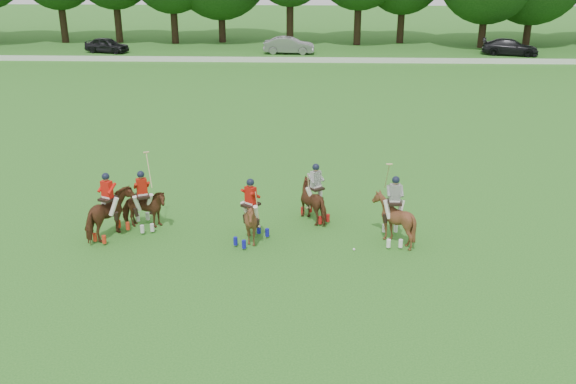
{
  "coord_description": "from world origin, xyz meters",
  "views": [
    {
      "loc": [
        2.16,
        -16.85,
        9.68
      ],
      "look_at": [
        1.38,
        4.2,
        1.4
      ],
      "focal_mm": 40.0,
      "sensor_mm": 36.0,
      "label": 1
    }
  ],
  "objects_px": {
    "polo_red_b": "(144,208)",
    "polo_red_c": "(251,220)",
    "car_right": "(510,47)",
    "polo_ball": "(354,249)",
    "polo_red_a": "(110,214)",
    "car_left": "(107,45)",
    "polo_stripe_b": "(393,218)",
    "car_mid": "(289,45)",
    "polo_stripe_a": "(315,200)"
  },
  "relations": [
    {
      "from": "car_left",
      "to": "polo_stripe_b",
      "type": "bearing_deg",
      "value": -136.68
    },
    {
      "from": "car_right",
      "to": "polo_red_b",
      "type": "bearing_deg",
      "value": 162.38
    },
    {
      "from": "car_right",
      "to": "polo_red_a",
      "type": "distance_m",
      "value": 46.47
    },
    {
      "from": "car_right",
      "to": "polo_red_a",
      "type": "height_order",
      "value": "polo_red_a"
    },
    {
      "from": "polo_red_b",
      "to": "polo_red_c",
      "type": "relative_size",
      "value": 1.17
    },
    {
      "from": "car_right",
      "to": "polo_red_a",
      "type": "bearing_deg",
      "value": 161.87
    },
    {
      "from": "polo_red_a",
      "to": "polo_stripe_b",
      "type": "xyz_separation_m",
      "value": [
        9.76,
        0.02,
        -0.0
      ]
    },
    {
      "from": "polo_ball",
      "to": "polo_stripe_b",
      "type": "bearing_deg",
      "value": 29.25
    },
    {
      "from": "car_right",
      "to": "polo_stripe_a",
      "type": "height_order",
      "value": "polo_stripe_a"
    },
    {
      "from": "car_mid",
      "to": "polo_red_b",
      "type": "xyz_separation_m",
      "value": [
        -3.83,
        -38.49,
        0.01
      ]
    },
    {
      "from": "car_left",
      "to": "polo_red_b",
      "type": "relative_size",
      "value": 1.49
    },
    {
      "from": "car_mid",
      "to": "polo_red_b",
      "type": "distance_m",
      "value": 38.68
    },
    {
      "from": "polo_red_a",
      "to": "polo_red_c",
      "type": "distance_m",
      "value": 4.93
    },
    {
      "from": "car_mid",
      "to": "polo_stripe_b",
      "type": "relative_size",
      "value": 1.57
    },
    {
      "from": "car_right",
      "to": "polo_red_b",
      "type": "height_order",
      "value": "polo_red_b"
    },
    {
      "from": "polo_red_b",
      "to": "polo_red_c",
      "type": "bearing_deg",
      "value": -14.89
    },
    {
      "from": "polo_stripe_b",
      "to": "car_mid",
      "type": "bearing_deg",
      "value": 97.19
    },
    {
      "from": "polo_red_c",
      "to": "car_mid",
      "type": "bearing_deg",
      "value": 90.17
    },
    {
      "from": "polo_ball",
      "to": "polo_red_a",
      "type": "bearing_deg",
      "value": 174.99
    },
    {
      "from": "car_right",
      "to": "polo_ball",
      "type": "height_order",
      "value": "car_right"
    },
    {
      "from": "polo_red_a",
      "to": "polo_stripe_b",
      "type": "height_order",
      "value": "polo_stripe_b"
    },
    {
      "from": "polo_stripe_b",
      "to": "polo_ball",
      "type": "relative_size",
      "value": 32.48
    },
    {
      "from": "car_right",
      "to": "polo_stripe_a",
      "type": "bearing_deg",
      "value": 168.88
    },
    {
      "from": "polo_red_c",
      "to": "polo_ball",
      "type": "relative_size",
      "value": 25.9
    },
    {
      "from": "car_left",
      "to": "polo_red_c",
      "type": "height_order",
      "value": "polo_red_c"
    },
    {
      "from": "polo_red_b",
      "to": "car_left",
      "type": "bearing_deg",
      "value": 108.68
    },
    {
      "from": "polo_red_c",
      "to": "polo_stripe_a",
      "type": "distance_m",
      "value": 2.97
    },
    {
      "from": "car_right",
      "to": "polo_red_c",
      "type": "height_order",
      "value": "polo_red_c"
    },
    {
      "from": "car_left",
      "to": "polo_ball",
      "type": "distance_m",
      "value": 44.94
    },
    {
      "from": "car_right",
      "to": "polo_ball",
      "type": "bearing_deg",
      "value": 171.86
    },
    {
      "from": "car_right",
      "to": "polo_ball",
      "type": "distance_m",
      "value": 43.26
    },
    {
      "from": "car_right",
      "to": "polo_ball",
      "type": "relative_size",
      "value": 54.66
    },
    {
      "from": "polo_stripe_a",
      "to": "polo_ball",
      "type": "bearing_deg",
      "value": -62.64
    },
    {
      "from": "polo_stripe_a",
      "to": "polo_red_c",
      "type": "bearing_deg",
      "value": -137.21
    },
    {
      "from": "car_right",
      "to": "polo_stripe_b",
      "type": "height_order",
      "value": "polo_stripe_b"
    },
    {
      "from": "polo_red_a",
      "to": "polo_stripe_a",
      "type": "bearing_deg",
      "value": 14.0
    },
    {
      "from": "car_right",
      "to": "polo_red_b",
      "type": "distance_m",
      "value": 45.27
    },
    {
      "from": "polo_stripe_a",
      "to": "polo_stripe_b",
      "type": "bearing_deg",
      "value": -33.42
    },
    {
      "from": "car_left",
      "to": "polo_red_a",
      "type": "xyz_separation_m",
      "value": [
        12.04,
        -39.29,
        0.18
      ]
    },
    {
      "from": "car_left",
      "to": "polo_red_b",
      "type": "height_order",
      "value": "polo_red_b"
    },
    {
      "from": "polo_red_a",
      "to": "polo_red_c",
      "type": "bearing_deg",
      "value": -2.89
    },
    {
      "from": "polo_ball",
      "to": "polo_red_c",
      "type": "bearing_deg",
      "value": 172.02
    },
    {
      "from": "car_mid",
      "to": "polo_red_b",
      "type": "relative_size",
      "value": 1.69
    },
    {
      "from": "polo_red_b",
      "to": "polo_ball",
      "type": "distance_m",
      "value": 7.62
    },
    {
      "from": "polo_red_a",
      "to": "polo_stripe_a",
      "type": "height_order",
      "value": "polo_red_a"
    },
    {
      "from": "polo_stripe_a",
      "to": "polo_ball",
      "type": "height_order",
      "value": "polo_stripe_a"
    },
    {
      "from": "car_left",
      "to": "car_right",
      "type": "xyz_separation_m",
      "value": [
        36.86,
        0.0,
        0.02
      ]
    },
    {
      "from": "polo_red_b",
      "to": "polo_ball",
      "type": "relative_size",
      "value": 30.23
    },
    {
      "from": "car_left",
      "to": "polo_ball",
      "type": "height_order",
      "value": "car_left"
    },
    {
      "from": "car_right",
      "to": "polo_red_b",
      "type": "xyz_separation_m",
      "value": [
        -23.85,
        -38.49,
        0.05
      ]
    }
  ]
}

